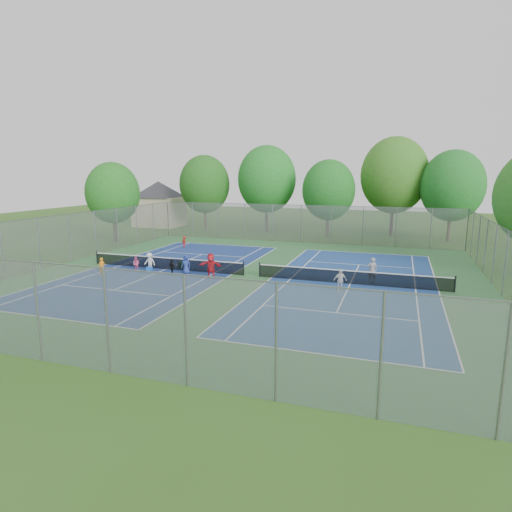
{
  "coord_description": "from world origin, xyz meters",
  "views": [
    {
      "loc": [
        9.87,
        -28.29,
        7.31
      ],
      "look_at": [
        0.0,
        1.0,
        1.3
      ],
      "focal_mm": 30.0,
      "sensor_mm": 36.0,
      "label": 1
    }
  ],
  "objects_px": {
    "ball_hopper": "(180,265)",
    "net_left": "(166,264)",
    "instructor": "(372,270)",
    "ball_crate": "(149,269)",
    "net_right": "(350,277)"
  },
  "relations": [
    {
      "from": "ball_crate",
      "to": "instructor",
      "type": "height_order",
      "value": "instructor"
    },
    {
      "from": "ball_hopper",
      "to": "net_right",
      "type": "bearing_deg",
      "value": -3.77
    },
    {
      "from": "ball_hopper",
      "to": "instructor",
      "type": "distance_m",
      "value": 14.56
    },
    {
      "from": "net_right",
      "to": "ball_crate",
      "type": "distance_m",
      "value": 14.97
    },
    {
      "from": "ball_hopper",
      "to": "net_left",
      "type": "bearing_deg",
      "value": -131.97
    },
    {
      "from": "net_left",
      "to": "ball_hopper",
      "type": "distance_m",
      "value": 1.19
    },
    {
      "from": "ball_crate",
      "to": "ball_hopper",
      "type": "relative_size",
      "value": 0.79
    },
    {
      "from": "net_left",
      "to": "ball_crate",
      "type": "distance_m",
      "value": 1.31
    },
    {
      "from": "net_left",
      "to": "instructor",
      "type": "xyz_separation_m",
      "value": [
        15.33,
        0.93,
        0.41
      ]
    },
    {
      "from": "ball_crate",
      "to": "net_right",
      "type": "bearing_deg",
      "value": 3.29
    },
    {
      "from": "net_left",
      "to": "ball_crate",
      "type": "xyz_separation_m",
      "value": [
        -0.94,
        -0.86,
        -0.3
      ]
    },
    {
      "from": "net_right",
      "to": "ball_hopper",
      "type": "relative_size",
      "value": 27.34
    },
    {
      "from": "ball_hopper",
      "to": "instructor",
      "type": "bearing_deg",
      "value": 0.23
    },
    {
      "from": "ball_hopper",
      "to": "ball_crate",
      "type": "bearing_deg",
      "value": -134.95
    },
    {
      "from": "ball_crate",
      "to": "ball_hopper",
      "type": "bearing_deg",
      "value": 45.05
    }
  ]
}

